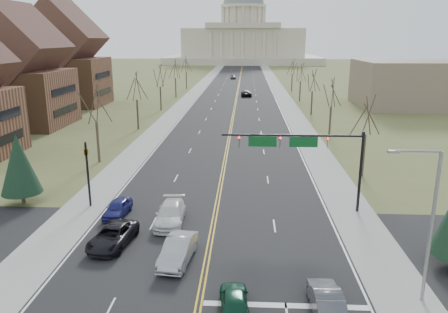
# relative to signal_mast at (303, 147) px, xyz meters

# --- Properties ---
(ground) EXTENTS (600.00, 600.00, 0.00)m
(ground) POSITION_rel_signal_mast_xyz_m (-7.45, -13.50, -5.76)
(ground) COLOR brown
(ground) RESTS_ON ground
(road) EXTENTS (20.00, 380.00, 0.01)m
(road) POSITION_rel_signal_mast_xyz_m (-7.45, 96.50, -5.76)
(road) COLOR black
(road) RESTS_ON ground
(cross_road) EXTENTS (120.00, 14.00, 0.01)m
(cross_road) POSITION_rel_signal_mast_xyz_m (-7.45, -7.50, -5.76)
(cross_road) COLOR black
(cross_road) RESTS_ON ground
(sidewalk_left) EXTENTS (4.00, 380.00, 0.03)m
(sidewalk_left) POSITION_rel_signal_mast_xyz_m (-19.45, 96.50, -5.75)
(sidewalk_left) COLOR gray
(sidewalk_left) RESTS_ON ground
(sidewalk_right) EXTENTS (4.00, 380.00, 0.03)m
(sidewalk_right) POSITION_rel_signal_mast_xyz_m (4.55, 96.50, -5.75)
(sidewalk_right) COLOR gray
(sidewalk_right) RESTS_ON ground
(center_line) EXTENTS (0.42, 380.00, 0.01)m
(center_line) POSITION_rel_signal_mast_xyz_m (-7.45, 96.50, -5.75)
(center_line) COLOR gold
(center_line) RESTS_ON road
(edge_line_left) EXTENTS (0.15, 380.00, 0.01)m
(edge_line_left) POSITION_rel_signal_mast_xyz_m (-17.25, 96.50, -5.75)
(edge_line_left) COLOR silver
(edge_line_left) RESTS_ON road
(edge_line_right) EXTENTS (0.15, 380.00, 0.01)m
(edge_line_right) POSITION_rel_signal_mast_xyz_m (2.35, 96.50, -5.75)
(edge_line_right) COLOR silver
(edge_line_right) RESTS_ON road
(stop_bar) EXTENTS (9.50, 0.50, 0.01)m
(stop_bar) POSITION_rel_signal_mast_xyz_m (-2.45, -14.50, -5.75)
(stop_bar) COLOR silver
(stop_bar) RESTS_ON road
(capitol) EXTENTS (90.00, 60.00, 50.00)m
(capitol) POSITION_rel_signal_mast_xyz_m (-7.45, 236.41, 8.44)
(capitol) COLOR beige
(capitol) RESTS_ON ground
(signal_mast) EXTENTS (12.12, 0.44, 7.20)m
(signal_mast) POSITION_rel_signal_mast_xyz_m (0.00, 0.00, 0.00)
(signal_mast) COLOR black
(signal_mast) RESTS_ON ground
(signal_left) EXTENTS (0.32, 0.36, 6.00)m
(signal_left) POSITION_rel_signal_mast_xyz_m (-18.95, 0.00, -2.05)
(signal_left) COLOR black
(signal_left) RESTS_ON ground
(street_light) EXTENTS (2.90, 0.25, 9.07)m
(street_light) POSITION_rel_signal_mast_xyz_m (5.29, -13.50, -0.54)
(street_light) COLOR gray
(street_light) RESTS_ON ground
(tree_r_0) EXTENTS (3.74, 3.74, 8.50)m
(tree_r_0) POSITION_rel_signal_mast_xyz_m (8.05, 10.50, 0.79)
(tree_r_0) COLOR #382C21
(tree_r_0) RESTS_ON ground
(tree_l_0) EXTENTS (3.96, 3.96, 9.00)m
(tree_l_0) POSITION_rel_signal_mast_xyz_m (-22.95, 14.50, 1.18)
(tree_l_0) COLOR #382C21
(tree_l_0) RESTS_ON ground
(tree_r_1) EXTENTS (3.74, 3.74, 8.50)m
(tree_r_1) POSITION_rel_signal_mast_xyz_m (8.05, 30.50, 0.79)
(tree_r_1) COLOR #382C21
(tree_r_1) RESTS_ON ground
(tree_l_1) EXTENTS (3.96, 3.96, 9.00)m
(tree_l_1) POSITION_rel_signal_mast_xyz_m (-22.95, 34.50, 1.18)
(tree_l_1) COLOR #382C21
(tree_l_1) RESTS_ON ground
(tree_r_2) EXTENTS (3.74, 3.74, 8.50)m
(tree_r_2) POSITION_rel_signal_mast_xyz_m (8.05, 50.50, 0.79)
(tree_r_2) COLOR #382C21
(tree_r_2) RESTS_ON ground
(tree_l_2) EXTENTS (3.96, 3.96, 9.00)m
(tree_l_2) POSITION_rel_signal_mast_xyz_m (-22.95, 54.50, 1.18)
(tree_l_2) COLOR #382C21
(tree_l_2) RESTS_ON ground
(tree_r_3) EXTENTS (3.74, 3.74, 8.50)m
(tree_r_3) POSITION_rel_signal_mast_xyz_m (8.05, 70.50, 0.79)
(tree_r_3) COLOR #382C21
(tree_r_3) RESTS_ON ground
(tree_l_3) EXTENTS (3.96, 3.96, 9.00)m
(tree_l_3) POSITION_rel_signal_mast_xyz_m (-22.95, 74.50, 1.18)
(tree_l_3) COLOR #382C21
(tree_l_3) RESTS_ON ground
(tree_r_4) EXTENTS (3.74, 3.74, 8.50)m
(tree_r_4) POSITION_rel_signal_mast_xyz_m (8.05, 90.50, 0.79)
(tree_r_4) COLOR #382C21
(tree_r_4) RESTS_ON ground
(tree_l_4) EXTENTS (3.96, 3.96, 9.00)m
(tree_l_4) POSITION_rel_signal_mast_xyz_m (-22.95, 94.50, 1.18)
(tree_l_4) COLOR #382C21
(tree_l_4) RESTS_ON ground
(conifer_l) EXTENTS (3.64, 3.64, 6.50)m
(conifer_l) POSITION_rel_signal_mast_xyz_m (-25.45, 0.50, -2.02)
(conifer_l) COLOR #382C21
(conifer_l) RESTS_ON ground
(bldg_left_mid) EXTENTS (15.10, 14.28, 20.75)m
(bldg_left_mid) POSITION_rel_signal_mast_xyz_m (-43.44, 36.50, 2.78)
(bldg_left_mid) COLOR brown
(bldg_left_mid) RESTS_ON ground
(bldg_left_far) EXTENTS (17.10, 14.28, 23.25)m
(bldg_left_far) POSITION_rel_signal_mast_xyz_m (-45.44, 60.50, 3.78)
(bldg_left_far) COLOR brown
(bldg_left_far) RESTS_ON ground
(bldg_right_mass) EXTENTS (25.00, 20.00, 10.00)m
(bldg_right_mass) POSITION_rel_signal_mast_xyz_m (32.55, 62.50, -0.76)
(bldg_right_mass) COLOR #756753
(bldg_right_mass) RESTS_ON ground
(car_nb_inner_lead) EXTENTS (1.90, 4.14, 1.37)m
(car_nb_inner_lead) POSITION_rel_signal_mast_xyz_m (-5.39, -15.20, -5.06)
(car_nb_inner_lead) COLOR #0D3B26
(car_nb_inner_lead) RESTS_ON road
(car_nb_outer_lead) EXTENTS (1.69, 4.57, 1.49)m
(car_nb_outer_lead) POSITION_rel_signal_mast_xyz_m (-0.28, -14.98, -5.00)
(car_nb_outer_lead) COLOR #46484D
(car_nb_outer_lead) RESTS_ON road
(car_sb_inner_lead) EXTENTS (2.31, 5.14, 1.64)m
(car_sb_inner_lead) POSITION_rel_signal_mast_xyz_m (-9.39, -9.69, -4.93)
(car_sb_inner_lead) COLOR #95969C
(car_sb_inner_lead) RESTS_ON road
(car_sb_outer_lead) EXTENTS (3.09, 5.53, 1.46)m
(car_sb_outer_lead) POSITION_rel_signal_mast_xyz_m (-14.56, -7.56, -5.02)
(car_sb_outer_lead) COLOR black
(car_sb_outer_lead) RESTS_ON road
(car_sb_inner_second) EXTENTS (2.44, 5.58, 1.60)m
(car_sb_inner_second) POSITION_rel_signal_mast_xyz_m (-11.00, -3.42, -4.95)
(car_sb_inner_second) COLOR silver
(car_sb_inner_second) RESTS_ON road
(car_sb_outer_second) EXTENTS (1.97, 4.21, 1.39)m
(car_sb_outer_second) POSITION_rel_signal_mast_xyz_m (-15.80, -2.06, -5.05)
(car_sb_outer_second) COLOR navy
(car_sb_outer_second) RESTS_ON road
(car_far_nb) EXTENTS (2.86, 5.68, 1.54)m
(car_far_nb) POSITION_rel_signal_mast_xyz_m (-4.96, 78.12, -4.98)
(car_far_nb) COLOR black
(car_far_nb) RESTS_ON road
(car_far_sb) EXTENTS (2.36, 4.85, 1.60)m
(car_far_sb) POSITION_rel_signal_mast_xyz_m (-9.99, 127.75, -4.95)
(car_far_sb) COLOR #4B4E53
(car_far_sb) RESTS_ON road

